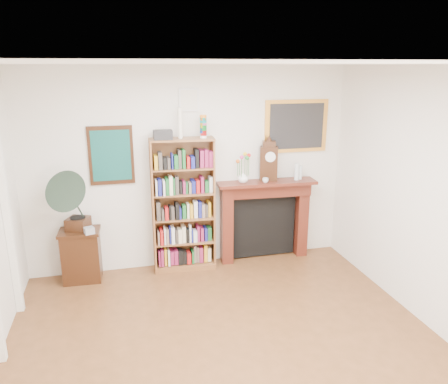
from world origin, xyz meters
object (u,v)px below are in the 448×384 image
bookshelf (184,198)px  teacup (265,180)px  gramophone (74,198)px  cd_stack (89,230)px  mantel_clock (269,162)px  fireplace (264,212)px  side_cabinet (82,255)px  bottle_right (300,172)px  flower_vase (243,177)px  bottle_left (297,172)px

bookshelf → teacup: bearing=1.3°
gramophone → teacup: (2.56, 0.08, 0.04)m
cd_stack → mantel_clock: (2.49, 0.22, 0.72)m
fireplace → bookshelf: bearing=-173.4°
side_cabinet → mantel_clock: size_ratio=1.25×
fireplace → teacup: 0.54m
gramophone → cd_stack: 0.46m
side_cabinet → teacup: teacup is taller
bookshelf → bottle_right: 1.72m
bookshelf → gramophone: (-1.40, -0.14, 0.15)m
mantel_clock → teacup: mantel_clock is taller
gramophone → flower_vase: (2.25, 0.15, 0.09)m
fireplace → cd_stack: fireplace is taller
bookshelf → mantel_clock: size_ratio=3.76×
cd_stack → bottle_left: bottle_left is taller
gramophone → teacup: 2.56m
flower_vase → bookshelf: bearing=-178.9°
teacup → bottle_right: bearing=6.7°
bookshelf → fireplace: 1.25m
cd_stack → mantel_clock: size_ratio=0.21×
fireplace → mantel_clock: size_ratio=2.52×
bookshelf → teacup: 1.17m
cd_stack → flower_vase: size_ratio=0.77×
bookshelf → fireplace: size_ratio=1.49×
side_cabinet → flower_vase: size_ratio=4.56×
bottle_left → bottle_right: bottle_left is taller
teacup → bottle_right: bottle_right is taller
mantel_clock → teacup: bearing=-111.2°
bookshelf → bottle_left: 1.67m
bottle_right → cd_stack: bearing=-176.5°
mantel_clock → bottle_left: (0.41, -0.07, -0.16)m
cd_stack → fireplace: bearing=5.7°
side_cabinet → bookshelf: bearing=4.5°
side_cabinet → bottle_left: size_ratio=2.97×
bottle_left → mantel_clock: bearing=170.9°
bottle_right → mantel_clock: bearing=174.8°
cd_stack → gramophone: bearing=164.2°
cd_stack → bottle_right: 3.02m
cd_stack → bottle_left: size_ratio=0.50×
flower_vase → bottle_left: bottle_left is taller
mantel_clock → bottle_right: bearing=9.2°
side_cabinet → flower_vase: (2.25, 0.05, 0.92)m
side_cabinet → bottle_left: bearing=3.4°
bottle_left → side_cabinet: bearing=-179.7°
flower_vase → bottle_left: size_ratio=0.65×
bookshelf → flower_vase: bookshelf is taller
bottle_left → bottle_right: 0.07m
cd_stack → teacup: bearing=2.8°
flower_vase → gramophone: bearing=-176.1°
gramophone → mantel_clock: bearing=26.1°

